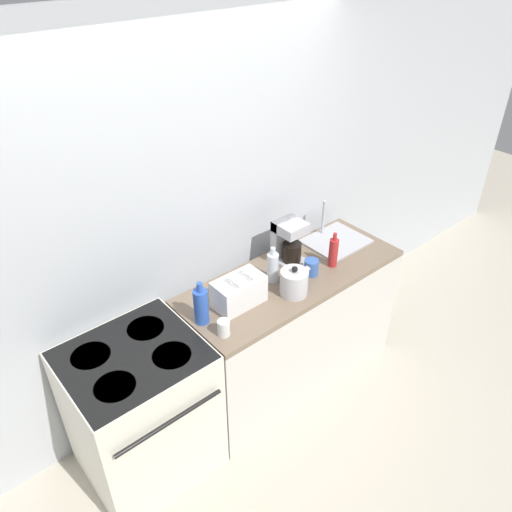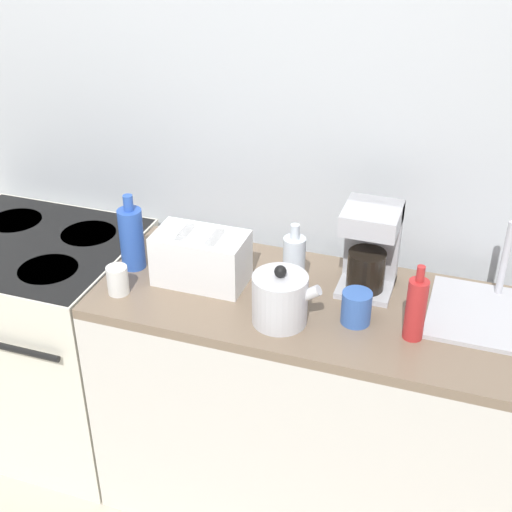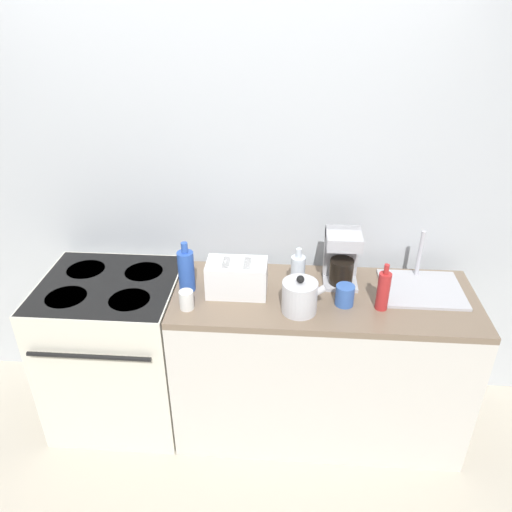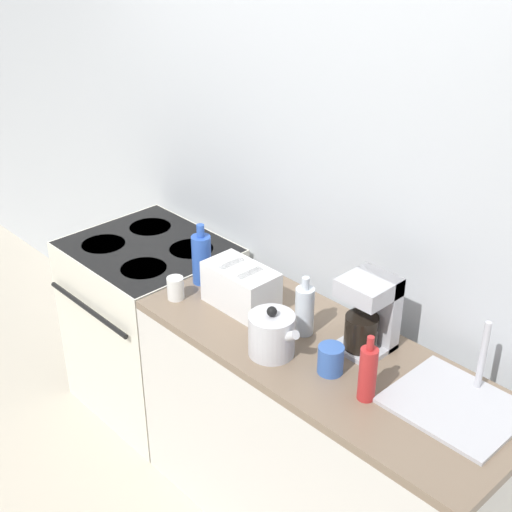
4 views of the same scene
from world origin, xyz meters
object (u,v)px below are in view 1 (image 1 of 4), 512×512
at_px(kettle, 294,282).
at_px(coffee_maker, 288,241).
at_px(bottle_blue, 201,306).
at_px(bottle_red, 333,252).
at_px(cup_blue, 311,267).
at_px(stove, 142,410).
at_px(bottle_clear, 273,267).
at_px(toaster, 239,292).
at_px(cup_white, 224,328).

bearing_deg(kettle, coffee_maker, 53.31).
relative_size(bottle_blue, bottle_red, 1.10).
relative_size(kettle, coffee_maker, 0.72).
distance_m(kettle, bottle_blue, 0.61).
relative_size(kettle, cup_blue, 2.03).
height_order(coffee_maker, bottle_blue, coffee_maker).
bearing_deg(cup_blue, kettle, -162.05).
relative_size(stove, bottle_blue, 3.32).
distance_m(coffee_maker, bottle_blue, 0.83).
distance_m(bottle_clear, cup_blue, 0.27).
xyz_separation_m(bottle_blue, bottle_red, (1.00, -0.10, -0.01)).
bearing_deg(toaster, cup_white, -146.00).
bearing_deg(bottle_red, bottle_clear, 161.97).
bearing_deg(bottle_clear, coffee_maker, 24.75).
relative_size(coffee_maker, cup_white, 3.07).
distance_m(toaster, bottle_red, 0.74).
xyz_separation_m(stove, cup_blue, (1.27, -0.10, 0.51)).
distance_m(coffee_maker, cup_white, 0.85).
distance_m(bottle_blue, cup_white, 0.19).
distance_m(cup_blue, cup_white, 0.80).
height_order(toaster, bottle_blue, bottle_blue).
height_order(coffee_maker, bottle_red, coffee_maker).
bearing_deg(bottle_clear, cup_white, -159.45).
bearing_deg(kettle, cup_white, -178.13).
bearing_deg(cup_white, cup_blue, 6.64).
relative_size(bottle_blue, cup_blue, 2.57).
xyz_separation_m(toaster, cup_blue, (0.55, -0.07, -0.04)).
xyz_separation_m(stove, coffee_maker, (1.26, 0.12, 0.61)).
bearing_deg(toaster, bottle_blue, 177.56).
height_order(toaster, bottle_red, bottle_red).
xyz_separation_m(stove, bottle_blue, (0.45, -0.02, 0.57)).
bearing_deg(coffee_maker, toaster, -164.27).
bearing_deg(cup_white, bottle_red, 4.12).
distance_m(bottle_red, cup_blue, 0.19).
relative_size(bottle_clear, cup_white, 2.51).
bearing_deg(stove, cup_blue, -4.61).
relative_size(stove, coffee_maker, 3.05).
height_order(stove, bottle_red, bottle_red).
height_order(bottle_red, bottle_clear, bottle_red).
xyz_separation_m(toaster, bottle_clear, (0.32, 0.05, 0.01)).
bearing_deg(kettle, cup_blue, 17.95).
relative_size(toaster, bottle_blue, 1.11).
xyz_separation_m(stove, toaster, (0.72, -0.03, 0.55)).
xyz_separation_m(coffee_maker, cup_blue, (0.01, -0.22, -0.10)).
xyz_separation_m(stove, cup_white, (0.48, -0.19, 0.50)).
relative_size(coffee_maker, bottle_clear, 1.22).
bearing_deg(toaster, kettle, -23.41).
height_order(bottle_clear, cup_blue, bottle_clear).
height_order(coffee_maker, bottle_clear, coffee_maker).
height_order(stove, coffee_maker, coffee_maker).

